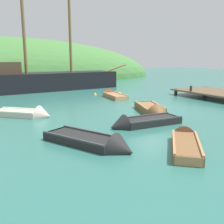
{
  "coord_description": "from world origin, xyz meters",
  "views": [
    {
      "loc": [
        -10.25,
        -13.25,
        3.15
      ],
      "look_at": [
        -3.79,
        -1.31,
        0.33
      ],
      "focal_mm": 41.16,
      "sensor_mm": 36.0,
      "label": 1
    }
  ],
  "objects_px": {
    "rowboat_far": "(152,111)",
    "rowboat_near_dock": "(27,115)",
    "rowboat_outer_right": "(112,96)",
    "rowboat_portside": "(140,124)",
    "buoy_white": "(120,95)",
    "sailing_ship": "(47,84)",
    "buoy_yellow": "(95,95)",
    "rowboat_center": "(96,144)",
    "rowboat_outer_left": "(185,143)"
  },
  "relations": [
    {
      "from": "rowboat_portside",
      "to": "rowboat_far",
      "type": "bearing_deg",
      "value": -136.05
    },
    {
      "from": "rowboat_outer_left",
      "to": "buoy_white",
      "type": "xyz_separation_m",
      "value": [
        4.82,
        13.14,
        -0.1
      ]
    },
    {
      "from": "sailing_ship",
      "to": "rowboat_center",
      "type": "relative_size",
      "value": 4.44
    },
    {
      "from": "rowboat_outer_right",
      "to": "buoy_yellow",
      "type": "xyz_separation_m",
      "value": [
        -0.63,
        2.07,
        -0.1
      ]
    },
    {
      "from": "rowboat_portside",
      "to": "buoy_yellow",
      "type": "xyz_separation_m",
      "value": [
        2.71,
        11.07,
        -0.1
      ]
    },
    {
      "from": "rowboat_portside",
      "to": "buoy_white",
      "type": "xyz_separation_m",
      "value": [
        4.62,
        9.95,
        -0.1
      ]
    },
    {
      "from": "rowboat_far",
      "to": "rowboat_outer_right",
      "type": "bearing_deg",
      "value": -168.66
    },
    {
      "from": "buoy_white",
      "to": "buoy_yellow",
      "type": "xyz_separation_m",
      "value": [
        -1.91,
        1.11,
        0.0
      ]
    },
    {
      "from": "rowboat_portside",
      "to": "rowboat_near_dock",
      "type": "distance_m",
      "value": 6.43
    },
    {
      "from": "sailing_ship",
      "to": "rowboat_portside",
      "type": "bearing_deg",
      "value": -95.19
    },
    {
      "from": "buoy_yellow",
      "to": "rowboat_center",
      "type": "bearing_deg",
      "value": -114.54
    },
    {
      "from": "rowboat_portside",
      "to": "rowboat_center",
      "type": "distance_m",
      "value": 3.52
    },
    {
      "from": "rowboat_near_dock",
      "to": "rowboat_outer_left",
      "type": "distance_m",
      "value": 8.94
    },
    {
      "from": "rowboat_outer_right",
      "to": "buoy_yellow",
      "type": "relative_size",
      "value": 12.38
    },
    {
      "from": "rowboat_near_dock",
      "to": "rowboat_outer_left",
      "type": "height_order",
      "value": "rowboat_near_dock"
    },
    {
      "from": "sailing_ship",
      "to": "rowboat_portside",
      "type": "relative_size",
      "value": 4.64
    },
    {
      "from": "rowboat_far",
      "to": "buoy_white",
      "type": "relative_size",
      "value": 9.01
    },
    {
      "from": "sailing_ship",
      "to": "rowboat_near_dock",
      "type": "distance_m",
      "value": 12.59
    },
    {
      "from": "sailing_ship",
      "to": "rowboat_far",
      "type": "xyz_separation_m",
      "value": [
        2.48,
        -14.47,
        -0.52
      ]
    },
    {
      "from": "rowboat_far",
      "to": "rowboat_outer_left",
      "type": "bearing_deg",
      "value": -5.45
    },
    {
      "from": "rowboat_near_dock",
      "to": "rowboat_outer_left",
      "type": "xyz_separation_m",
      "value": [
        4.18,
        -7.91,
        0.01
      ]
    },
    {
      "from": "rowboat_outer_right",
      "to": "rowboat_center",
      "type": "height_order",
      "value": "rowboat_center"
    },
    {
      "from": "rowboat_portside",
      "to": "rowboat_outer_left",
      "type": "height_order",
      "value": "rowboat_portside"
    },
    {
      "from": "sailing_ship",
      "to": "rowboat_portside",
      "type": "height_order",
      "value": "sailing_ship"
    },
    {
      "from": "rowboat_center",
      "to": "rowboat_near_dock",
      "type": "bearing_deg",
      "value": 164.51
    },
    {
      "from": "rowboat_near_dock",
      "to": "rowboat_outer_right",
      "type": "bearing_deg",
      "value": 72.05
    },
    {
      "from": "rowboat_far",
      "to": "rowboat_outer_right",
      "type": "relative_size",
      "value": 1.05
    },
    {
      "from": "rowboat_outer_left",
      "to": "sailing_ship",
      "type": "bearing_deg",
      "value": 40.8
    },
    {
      "from": "rowboat_far",
      "to": "rowboat_portside",
      "type": "bearing_deg",
      "value": -27.8
    },
    {
      "from": "rowboat_outer_left",
      "to": "rowboat_center",
      "type": "distance_m",
      "value": 3.28
    },
    {
      "from": "rowboat_near_dock",
      "to": "buoy_yellow",
      "type": "xyz_separation_m",
      "value": [
        7.08,
        6.35,
        -0.09
      ]
    },
    {
      "from": "rowboat_far",
      "to": "rowboat_near_dock",
      "type": "bearing_deg",
      "value": -91.47
    },
    {
      "from": "sailing_ship",
      "to": "rowboat_portside",
      "type": "xyz_separation_m",
      "value": [
        0.17,
        -16.57,
        -0.55
      ]
    },
    {
      "from": "buoy_yellow",
      "to": "buoy_white",
      "type": "bearing_deg",
      "value": -30.25
    },
    {
      "from": "rowboat_portside",
      "to": "rowboat_outer_right",
      "type": "distance_m",
      "value": 9.59
    },
    {
      "from": "rowboat_far",
      "to": "rowboat_near_dock",
      "type": "xyz_separation_m",
      "value": [
        -6.68,
        2.61,
        -0.04
      ]
    },
    {
      "from": "rowboat_center",
      "to": "buoy_yellow",
      "type": "distance_m",
      "value": 14.0
    },
    {
      "from": "buoy_white",
      "to": "buoy_yellow",
      "type": "height_order",
      "value": "buoy_white"
    },
    {
      "from": "sailing_ship",
      "to": "buoy_yellow",
      "type": "xyz_separation_m",
      "value": [
        2.88,
        -5.5,
        -0.65
      ]
    },
    {
      "from": "rowboat_outer_left",
      "to": "rowboat_outer_right",
      "type": "height_order",
      "value": "rowboat_outer_right"
    },
    {
      "from": "sailing_ship",
      "to": "buoy_yellow",
      "type": "distance_m",
      "value": 6.25
    },
    {
      "from": "rowboat_far",
      "to": "buoy_yellow",
      "type": "relative_size",
      "value": 13.0
    },
    {
      "from": "rowboat_outer_right",
      "to": "buoy_white",
      "type": "height_order",
      "value": "rowboat_outer_right"
    },
    {
      "from": "rowboat_near_dock",
      "to": "buoy_white",
      "type": "bearing_deg",
      "value": 73.25
    },
    {
      "from": "rowboat_outer_right",
      "to": "rowboat_far",
      "type": "bearing_deg",
      "value": 178.12
    },
    {
      "from": "rowboat_center",
      "to": "buoy_white",
      "type": "distance_m",
      "value": 13.95
    },
    {
      "from": "rowboat_outer_left",
      "to": "rowboat_near_dock",
      "type": "bearing_deg",
      "value": 68.7
    },
    {
      "from": "rowboat_near_dock",
      "to": "buoy_white",
      "type": "relative_size",
      "value": 7.79
    },
    {
      "from": "rowboat_near_dock",
      "to": "sailing_ship",
      "type": "bearing_deg",
      "value": 113.54
    },
    {
      "from": "rowboat_portside",
      "to": "buoy_white",
      "type": "bearing_deg",
      "value": -113.29
    }
  ]
}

